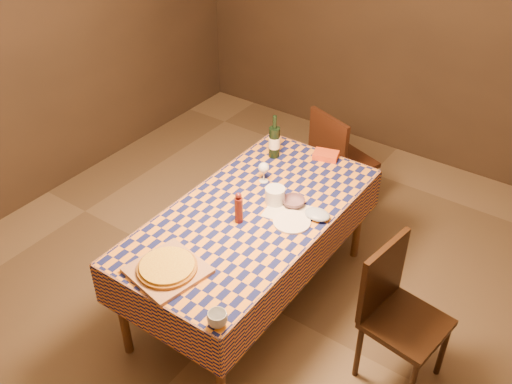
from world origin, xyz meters
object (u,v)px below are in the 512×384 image
dining_table (252,222)px  white_plate (292,222)px  wine_bottle (274,141)px  chair_right (396,308)px  pizza (167,267)px  cutting_board (168,271)px  bowl (294,202)px  chair_far (337,158)px

dining_table → white_plate: size_ratio=7.86×
wine_bottle → dining_table: bearing=-68.2°
white_plate → chair_right: bearing=-3.8°
pizza → white_plate: 0.84m
dining_table → cutting_board: (-0.06, -0.71, 0.09)m
wine_bottle → white_plate: bearing=-48.2°
pizza → white_plate: pizza is taller
wine_bottle → chair_right: size_ratio=0.35×
bowl → chair_right: chair_right is taller
chair_right → dining_table: bearing=-179.5°
dining_table → white_plate: (0.26, 0.06, 0.08)m
dining_table → bowl: (0.18, 0.22, 0.10)m
cutting_board → chair_right: bearing=33.6°
dining_table → wine_bottle: size_ratio=5.63×
white_plate → chair_right: chair_right is taller
cutting_board → pizza: (0.00, 0.00, 0.03)m
wine_bottle → chair_far: wine_bottle is taller
white_plate → chair_right: (0.75, -0.05, -0.25)m
pizza → chair_far: size_ratio=0.48×
cutting_board → white_plate: cutting_board is taller
cutting_board → chair_right: 1.32m
cutting_board → pizza: bearing=90.0°
pizza → bowl: size_ratio=3.02×
cutting_board → wine_bottle: size_ratio=1.15×
pizza → wine_bottle: 1.37m
dining_table → chair_right: chair_right is taller
pizza → wine_bottle: size_ratio=1.36×
wine_bottle → chair_far: size_ratio=0.35×
pizza → white_plate: (0.33, 0.77, -0.03)m
dining_table → white_plate: 0.28m
cutting_board → wine_bottle: 1.37m
cutting_board → pizza: 0.03m
bowl → dining_table: bearing=-128.5°
dining_table → chair_far: size_ratio=1.98×
cutting_board → white_plate: bearing=66.8°
white_plate → chair_far: chair_far is taller
dining_table → white_plate: bearing=12.5°
chair_right → wine_bottle: bearing=153.5°
pizza → white_plate: size_ratio=1.91×
bowl → white_plate: (0.09, -0.16, -0.02)m
bowl → chair_far: 1.08m
dining_table → chair_right: bearing=0.5°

